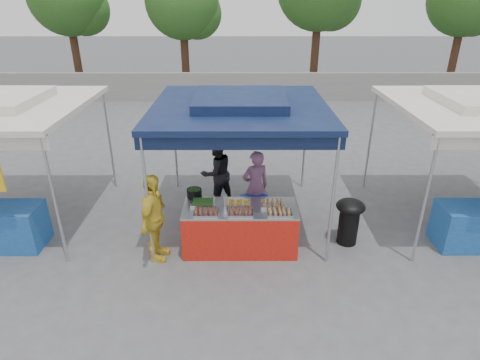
{
  "coord_description": "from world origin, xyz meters",
  "views": [
    {
      "loc": [
        -0.01,
        -6.23,
        4.24
      ],
      "look_at": [
        0.0,
        0.6,
        1.05
      ],
      "focal_mm": 30.0,
      "sensor_mm": 36.0,
      "label": 1
    }
  ],
  "objects_px": {
    "helper_man": "(217,173)",
    "customer_person": "(154,218)",
    "wok_burner": "(349,218)",
    "cooking_pot": "(194,193)",
    "vendor_woman": "(255,187)",
    "vendor_table": "(240,228)"
  },
  "relations": [
    {
      "from": "cooking_pot",
      "to": "helper_man",
      "type": "xyz_separation_m",
      "value": [
        0.34,
        1.28,
        -0.16
      ]
    },
    {
      "from": "wok_burner",
      "to": "vendor_table",
      "type": "bearing_deg",
      "value": -152.27
    },
    {
      "from": "vendor_woman",
      "to": "vendor_table",
      "type": "bearing_deg",
      "value": 53.4
    },
    {
      "from": "wok_burner",
      "to": "helper_man",
      "type": "bearing_deg",
      "value": 171.49
    },
    {
      "from": "vendor_table",
      "to": "customer_person",
      "type": "relative_size",
      "value": 1.25
    },
    {
      "from": "helper_man",
      "to": "customer_person",
      "type": "distance_m",
      "value": 2.19
    },
    {
      "from": "wok_burner",
      "to": "vendor_woman",
      "type": "height_order",
      "value": "vendor_woman"
    },
    {
      "from": "wok_burner",
      "to": "vendor_woman",
      "type": "bearing_deg",
      "value": 176.73
    },
    {
      "from": "wok_burner",
      "to": "helper_man",
      "type": "xyz_separation_m",
      "value": [
        -2.49,
        1.48,
        0.24
      ]
    },
    {
      "from": "helper_man",
      "to": "vendor_table",
      "type": "bearing_deg",
      "value": 71.66
    },
    {
      "from": "cooking_pot",
      "to": "vendor_woman",
      "type": "xyz_separation_m",
      "value": [
        1.14,
        0.61,
        -0.17
      ]
    },
    {
      "from": "vendor_woman",
      "to": "wok_burner",
      "type": "bearing_deg",
      "value": 134.95
    },
    {
      "from": "cooking_pot",
      "to": "customer_person",
      "type": "xyz_separation_m",
      "value": [
        -0.62,
        -0.68,
        -0.13
      ]
    },
    {
      "from": "vendor_table",
      "to": "customer_person",
      "type": "height_order",
      "value": "customer_person"
    },
    {
      "from": "vendor_table",
      "to": "vendor_woman",
      "type": "xyz_separation_m",
      "value": [
        0.31,
        1.0,
        0.33
      ]
    },
    {
      "from": "vendor_table",
      "to": "wok_burner",
      "type": "xyz_separation_m",
      "value": [
        2.0,
        0.19,
        0.1
      ]
    },
    {
      "from": "helper_man",
      "to": "cooking_pot",
      "type": "bearing_deg",
      "value": 40.33
    },
    {
      "from": "cooking_pot",
      "to": "helper_man",
      "type": "relative_size",
      "value": 0.18
    },
    {
      "from": "cooking_pot",
      "to": "vendor_woman",
      "type": "height_order",
      "value": "vendor_woman"
    },
    {
      "from": "cooking_pot",
      "to": "wok_burner",
      "type": "xyz_separation_m",
      "value": [
        2.83,
        -0.2,
        -0.4
      ]
    },
    {
      "from": "vendor_table",
      "to": "helper_man",
      "type": "distance_m",
      "value": 1.78
    },
    {
      "from": "vendor_table",
      "to": "wok_burner",
      "type": "bearing_deg",
      "value": 5.54
    }
  ]
}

